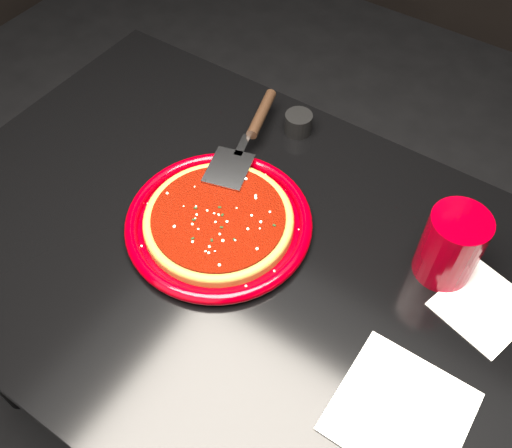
{
  "coord_description": "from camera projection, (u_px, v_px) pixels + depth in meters",
  "views": [
    {
      "loc": [
        0.33,
        -0.45,
        1.57
      ],
      "look_at": [
        -0.01,
        0.06,
        0.77
      ],
      "focal_mm": 40.0,
      "sensor_mm": 36.0,
      "label": 1
    }
  ],
  "objects": [
    {
      "name": "pizza_server",
      "position": [
        247.0,
        138.0,
        1.11
      ],
      "size": [
        0.18,
        0.33,
        0.02
      ],
      "primitive_type": null,
      "rotation": [
        0.0,
        0.0,
        0.28
      ],
      "color": "#BABCC1",
      "rests_on": "plate"
    },
    {
      "name": "table",
      "position": [
        245.0,
        348.0,
        1.29
      ],
      "size": [
        1.2,
        0.8,
        0.75
      ],
      "primitive_type": "cube",
      "color": "black",
      "rests_on": "floor"
    },
    {
      "name": "napkin_a",
      "position": [
        401.0,
        411.0,
        0.82
      ],
      "size": [
        0.18,
        0.18,
        0.0
      ],
      "primitive_type": "cube",
      "rotation": [
        0.0,
        0.0,
        0.0
      ],
      "color": "white",
      "rests_on": "table"
    },
    {
      "name": "napkin_b",
      "position": [
        484.0,
        306.0,
        0.93
      ],
      "size": [
        0.16,
        0.17,
        0.0
      ],
      "primitive_type": "cube",
      "rotation": [
        0.0,
        0.0,
        -0.27
      ],
      "color": "white",
      "rests_on": "table"
    },
    {
      "name": "pizza_crust_rim",
      "position": [
        219.0,
        219.0,
        1.01
      ],
      "size": [
        0.31,
        0.31,
        0.02
      ],
      "primitive_type": "torus",
      "rotation": [
        0.0,
        0.0,
        -0.16
      ],
      "color": "olive",
      "rests_on": "plate"
    },
    {
      "name": "cup",
      "position": [
        451.0,
        246.0,
        0.92
      ],
      "size": [
        0.11,
        0.11,
        0.14
      ],
      "primitive_type": "cylinder",
      "rotation": [
        0.0,
        0.0,
        0.11
      ],
      "color": "#86000C",
      "rests_on": "table"
    },
    {
      "name": "pizza_crust",
      "position": [
        219.0,
        221.0,
        1.01
      ],
      "size": [
        0.31,
        0.31,
        0.01
      ],
      "primitive_type": "cylinder",
      "rotation": [
        0.0,
        0.0,
        -0.16
      ],
      "color": "olive",
      "rests_on": "plate"
    },
    {
      "name": "floor",
      "position": [
        247.0,
        407.0,
        1.59
      ],
      "size": [
        4.0,
        4.0,
        0.01
      ],
      "primitive_type": "cube",
      "color": "black",
      "rests_on": "ground"
    },
    {
      "name": "plate",
      "position": [
        219.0,
        223.0,
        1.02
      ],
      "size": [
        0.38,
        0.38,
        0.02
      ],
      "primitive_type": "cylinder",
      "rotation": [
        0.0,
        0.0,
        -0.16
      ],
      "color": "#760007",
      "rests_on": "table"
    },
    {
      "name": "pizza_sauce",
      "position": [
        218.0,
        217.0,
        1.01
      ],
      "size": [
        0.27,
        0.27,
        0.01
      ],
      "primitive_type": "cylinder",
      "rotation": [
        0.0,
        0.0,
        -0.16
      ],
      "color": "#6B0E03",
      "rests_on": "plate"
    },
    {
      "name": "basil_flecks",
      "position": [
        218.0,
        215.0,
        1.0
      ],
      "size": [
        0.21,
        0.21,
        0.0
      ],
      "primitive_type": null,
      "color": "black",
      "rests_on": "plate"
    },
    {
      "name": "parmesan_dusting",
      "position": [
        218.0,
        215.0,
        1.0
      ],
      "size": [
        0.23,
        0.23,
        0.01
      ],
      "primitive_type": null,
      "color": "#FFF5C5",
      "rests_on": "plate"
    },
    {
      "name": "ramekin",
      "position": [
        298.0,
        123.0,
        1.16
      ],
      "size": [
        0.06,
        0.06,
        0.04
      ],
      "primitive_type": "cylinder",
      "rotation": [
        0.0,
        0.0,
        0.09
      ],
      "color": "black",
      "rests_on": "table"
    }
  ]
}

